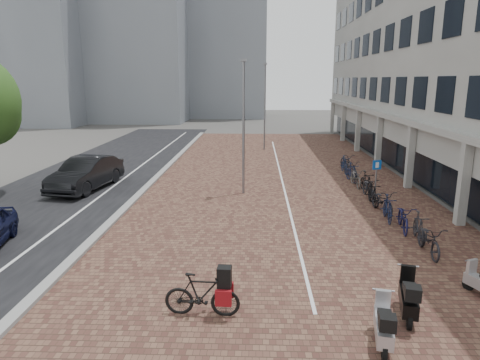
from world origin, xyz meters
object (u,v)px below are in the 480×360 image
at_px(hero_bike, 202,294).
at_px(scooter_back, 384,323).
at_px(car_dark, 86,173).
at_px(parking_sign, 376,175).
at_px(scooter_mid, 409,296).

height_order(hero_bike, scooter_back, hero_bike).
relative_size(car_dark, parking_sign, 2.52).
distance_m(car_dark, scooter_back, 17.68).
bearing_deg(parking_sign, car_dark, 155.44).
height_order(scooter_back, parking_sign, parking_sign).
xyz_separation_m(car_dark, parking_sign, (14.46, -2.09, 0.49)).
distance_m(hero_bike, scooter_mid, 5.01).
distance_m(car_dark, hero_bike, 14.39).
bearing_deg(scooter_mid, car_dark, 150.22).
bearing_deg(hero_bike, scooter_back, -101.44).
xyz_separation_m(hero_bike, scooter_back, (4.07, -1.05, -0.05)).
height_order(car_dark, scooter_back, car_dark).
bearing_deg(parking_sign, hero_bike, -140.39).
distance_m(car_dark, parking_sign, 14.62).
height_order(car_dark, scooter_mid, car_dark).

